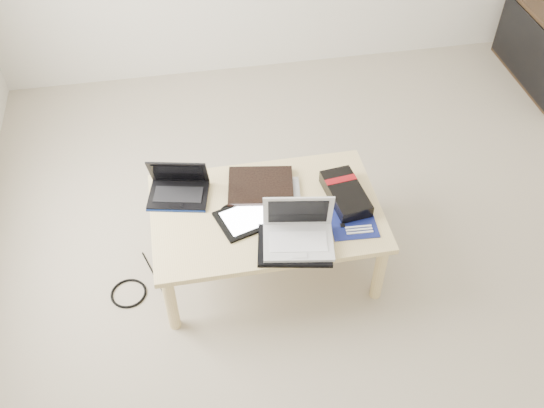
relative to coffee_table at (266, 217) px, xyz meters
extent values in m
plane|color=#AE9F8D|center=(0.48, -0.15, -0.35)|extent=(4.00, 4.00, 0.00)
cube|color=#E0C687|center=(0.00, 0.00, 0.03)|extent=(1.10, 0.70, 0.03)
cylinder|color=#E0C687|center=(-0.50, -0.30, -0.17)|extent=(0.06, 0.06, 0.37)
cylinder|color=#E0C687|center=(0.50, -0.30, -0.17)|extent=(0.06, 0.06, 0.37)
cylinder|color=#E0C687|center=(-0.50, 0.30, -0.17)|extent=(0.06, 0.06, 0.37)
cylinder|color=#E0C687|center=(0.50, 0.30, -0.17)|extent=(0.06, 0.06, 0.37)
cube|color=black|center=(2.06, 1.30, -0.10)|extent=(0.02, 0.86, 0.44)
cube|color=black|center=(0.00, 0.15, 0.06)|extent=(0.36, 0.31, 0.03)
cube|color=black|center=(-0.41, 0.17, 0.06)|extent=(0.32, 0.25, 0.02)
cube|color=black|center=(-0.41, 0.16, 0.07)|extent=(0.25, 0.16, 0.00)
cube|color=black|center=(-0.42, 0.09, 0.07)|extent=(0.07, 0.04, 0.00)
cube|color=black|center=(-0.39, 0.23, 0.16)|extent=(0.30, 0.14, 0.18)
cube|color=black|center=(-0.39, 0.22, 0.15)|extent=(0.25, 0.11, 0.14)
cube|color=#0D1D4A|center=(-0.43, 0.07, 0.05)|extent=(0.28, 0.07, 0.01)
cube|color=black|center=(-0.10, -0.04, 0.06)|extent=(0.33, 0.29, 0.01)
cube|color=white|center=(-0.10, -0.04, 0.06)|extent=(0.26, 0.23, 0.00)
cube|color=#ACABB0|center=(0.16, 0.08, 0.06)|extent=(0.08, 0.22, 0.02)
cube|color=#A2A3A8|center=(0.16, 0.08, 0.07)|extent=(0.06, 0.18, 0.00)
cube|color=black|center=(0.09, -0.25, 0.06)|extent=(0.37, 0.30, 0.02)
cube|color=silver|center=(0.10, -0.25, 0.08)|extent=(0.35, 0.27, 0.02)
cube|color=white|center=(0.10, -0.25, 0.09)|extent=(0.27, 0.16, 0.00)
cube|color=silver|center=(0.09, -0.33, 0.09)|extent=(0.07, 0.04, 0.00)
cube|color=silver|center=(0.12, -0.16, 0.19)|extent=(0.32, 0.10, 0.21)
cube|color=black|center=(0.12, -0.17, 0.19)|extent=(0.27, 0.08, 0.17)
cube|color=#0D1855|center=(0.39, -0.13, 0.05)|extent=(0.23, 0.28, 0.01)
cube|color=#ACABB0|center=(0.36, -0.09, 0.06)|extent=(0.05, 0.05, 0.01)
cube|color=gold|center=(0.46, -0.05, 0.06)|extent=(0.09, 0.01, 0.01)
cube|color=gold|center=(0.46, -0.07, 0.06)|extent=(0.09, 0.01, 0.01)
cube|color=silver|center=(0.40, -0.19, 0.06)|extent=(0.13, 0.02, 0.01)
cube|color=silver|center=(0.40, -0.21, 0.06)|extent=(0.13, 0.02, 0.01)
cube|color=silver|center=(0.40, -0.22, 0.06)|extent=(0.13, 0.02, 0.01)
cube|color=black|center=(0.33, -0.17, 0.06)|extent=(0.02, 0.02, 0.01)
cube|color=black|center=(0.39, 0.01, 0.08)|extent=(0.19, 0.33, 0.07)
cube|color=maroon|center=(0.38, 0.07, 0.12)|extent=(0.16, 0.06, 0.00)
torus|color=black|center=(-0.17, 0.01, 0.05)|extent=(0.13, 0.13, 0.01)
torus|color=black|center=(-0.72, -0.08, -0.35)|extent=(0.20, 0.20, 0.01)
cylinder|color=black|center=(-0.58, 0.01, -0.35)|extent=(0.13, 0.35, 0.01)
camera|label=1|loc=(-0.33, -1.98, 2.15)|focal=40.00mm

